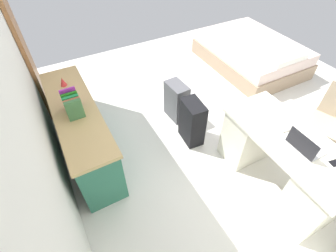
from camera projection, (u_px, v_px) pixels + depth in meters
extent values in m
plane|color=silver|center=(219.00, 118.00, 3.75)|extent=(5.62, 5.62, 0.00)
cube|color=silver|center=(17.00, 92.00, 2.03)|extent=(4.35, 0.10, 2.67)
cube|color=#936038|center=(22.00, 44.00, 3.29)|extent=(0.88, 0.05, 2.04)
cube|color=silver|center=(292.00, 140.00, 2.46)|extent=(1.45, 0.69, 0.04)
cube|color=beige|center=(317.00, 198.00, 2.42)|extent=(0.41, 0.60, 0.71)
cube|color=beige|center=(250.00, 134.00, 3.03)|extent=(0.41, 0.60, 0.71)
cylinder|color=black|center=(313.00, 150.00, 3.28)|extent=(0.52, 0.52, 0.04)
cylinder|color=black|center=(320.00, 141.00, 3.15)|extent=(0.06, 0.06, 0.42)
cube|color=tan|center=(329.00, 127.00, 2.97)|extent=(0.59, 0.59, 0.08)
cube|color=#2D7056|center=(82.00, 133.00, 3.04)|extent=(1.76, 0.44, 0.72)
cube|color=tan|center=(74.00, 109.00, 2.77)|extent=(1.80, 0.48, 0.04)
cube|color=#275F49|center=(113.00, 156.00, 2.99)|extent=(0.67, 0.01, 0.25)
cube|color=#275F49|center=(94.00, 117.00, 3.48)|extent=(0.67, 0.01, 0.25)
cube|color=gray|center=(249.00, 58.00, 4.75)|extent=(1.92, 1.42, 0.28)
cube|color=beige|center=(252.00, 46.00, 4.58)|extent=(1.86, 1.36, 0.20)
cube|color=white|center=(282.00, 55.00, 4.05)|extent=(0.49, 0.69, 0.10)
cube|color=black|center=(192.00, 122.00, 3.24)|extent=(0.38, 0.25, 0.63)
cube|color=#4C4C51|center=(176.00, 101.00, 3.59)|extent=(0.37, 0.24, 0.58)
cube|color=#B7B7BC|center=(305.00, 147.00, 2.36)|extent=(0.31, 0.23, 0.02)
cube|color=black|center=(302.00, 144.00, 2.26)|extent=(0.31, 0.02, 0.19)
ellipsoid|color=white|center=(285.00, 129.00, 2.52)|extent=(0.06, 0.10, 0.03)
cube|color=#3D6D3F|center=(75.00, 110.00, 2.55)|extent=(0.04, 0.17, 0.24)
cube|color=olive|center=(74.00, 109.00, 2.59)|extent=(0.03, 0.17, 0.20)
cube|color=#AD573A|center=(73.00, 107.00, 2.62)|extent=(0.03, 0.17, 0.20)
cube|color=#1F8B47|center=(72.00, 104.00, 2.64)|extent=(0.04, 0.17, 0.21)
cube|color=#1D6A16|center=(71.00, 102.00, 2.66)|extent=(0.03, 0.17, 0.23)
cube|color=#3C4865|center=(71.00, 101.00, 2.69)|extent=(0.04, 0.17, 0.20)
cube|color=#AE32A9|center=(70.00, 97.00, 2.70)|extent=(0.03, 0.17, 0.24)
cone|color=red|center=(63.00, 82.00, 3.02)|extent=(0.08, 0.08, 0.11)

